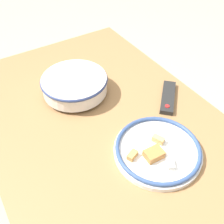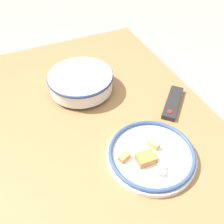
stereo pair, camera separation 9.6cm
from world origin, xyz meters
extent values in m
cube|color=olive|center=(0.00, 0.00, 0.74)|extent=(1.45, 0.83, 0.04)
cylinder|color=olive|center=(-0.66, -0.34, 0.36)|extent=(0.06, 0.06, 0.72)
cylinder|color=olive|center=(-0.66, 0.34, 0.36)|extent=(0.06, 0.06, 0.72)
cylinder|color=silver|center=(-0.30, -0.02, 0.77)|extent=(0.12, 0.12, 0.01)
cylinder|color=silver|center=(-0.30, -0.02, 0.81)|extent=(0.26, 0.26, 0.07)
cylinder|color=#C67A33|center=(-0.30, -0.02, 0.81)|extent=(0.24, 0.24, 0.06)
torus|color=navy|center=(-0.30, -0.02, 0.84)|extent=(0.27, 0.27, 0.01)
cylinder|color=white|center=(0.12, 0.08, 0.77)|extent=(0.29, 0.29, 0.02)
torus|color=#334C7F|center=(0.12, 0.08, 0.79)|extent=(0.28, 0.28, 0.01)
cube|color=silver|center=(0.19, 0.07, 0.79)|extent=(0.04, 0.04, 0.02)
cube|color=tan|center=(0.10, 0.10, 0.79)|extent=(0.05, 0.04, 0.02)
cube|color=#B2753D|center=(0.14, 0.05, 0.80)|extent=(0.05, 0.06, 0.03)
cube|color=tan|center=(0.10, -0.01, 0.79)|extent=(0.03, 0.04, 0.02)
cube|color=black|center=(-0.06, 0.29, 0.77)|extent=(0.17, 0.17, 0.02)
cylinder|color=red|center=(-0.02, 0.24, 0.79)|extent=(0.02, 0.02, 0.00)
camera|label=1|loc=(0.49, -0.33, 1.48)|focal=42.00mm
camera|label=2|loc=(0.54, -0.25, 1.48)|focal=42.00mm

